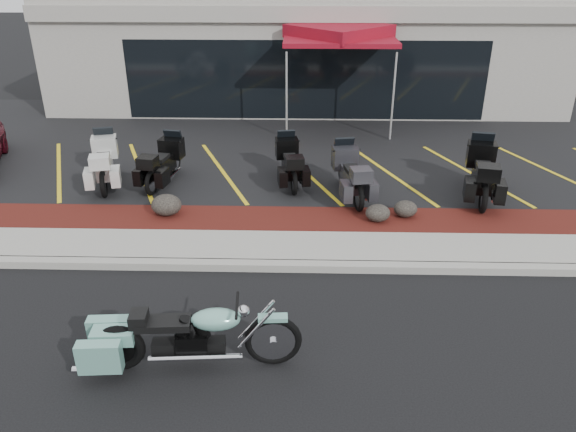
{
  "coord_description": "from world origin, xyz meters",
  "views": [
    {
      "loc": [
        -0.09,
        -8.28,
        5.59
      ],
      "look_at": [
        -0.34,
        1.2,
        0.99
      ],
      "focal_mm": 35.0,
      "sensor_mm": 36.0,
      "label": 1
    }
  ],
  "objects_px": {
    "touring_white": "(106,151)",
    "traffic_cone": "(292,137)",
    "hero_cruiser": "(273,334)",
    "popup_canopy": "(339,34)"
  },
  "relations": [
    {
      "from": "popup_canopy",
      "to": "hero_cruiser",
      "type": "bearing_deg",
      "value": -115.72
    },
    {
      "from": "touring_white",
      "to": "popup_canopy",
      "type": "relative_size",
      "value": 0.5
    },
    {
      "from": "traffic_cone",
      "to": "hero_cruiser",
      "type": "bearing_deg",
      "value": -90.52
    },
    {
      "from": "hero_cruiser",
      "to": "popup_canopy",
      "type": "distance_m",
      "value": 12.19
    },
    {
      "from": "hero_cruiser",
      "to": "traffic_cone",
      "type": "height_order",
      "value": "hero_cruiser"
    },
    {
      "from": "touring_white",
      "to": "traffic_cone",
      "type": "height_order",
      "value": "touring_white"
    },
    {
      "from": "touring_white",
      "to": "popup_canopy",
      "type": "height_order",
      "value": "popup_canopy"
    },
    {
      "from": "hero_cruiser",
      "to": "popup_canopy",
      "type": "relative_size",
      "value": 0.72
    },
    {
      "from": "touring_white",
      "to": "traffic_cone",
      "type": "xyz_separation_m",
      "value": [
        4.78,
        2.53,
        -0.42
      ]
    },
    {
      "from": "traffic_cone",
      "to": "popup_canopy",
      "type": "bearing_deg",
      "value": 56.71
    }
  ]
}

